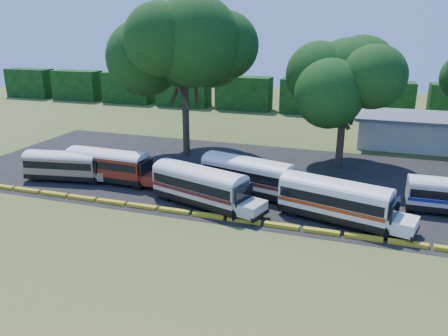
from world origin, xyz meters
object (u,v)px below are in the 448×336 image
(bus_beige, at_px, (65,164))
(tree_west, at_px, (184,44))
(bus_red, at_px, (110,164))
(bus_white_red, at_px, (338,199))
(bus_cream_west, at_px, (202,184))

(bus_beige, height_order, tree_west, tree_west)
(bus_red, height_order, bus_white_red, bus_white_red)
(bus_red, bearing_deg, bus_beige, -165.78)
(bus_cream_west, xyz_separation_m, bus_white_red, (11.23, 0.31, -0.00))
(bus_white_red, relative_size, tree_west, 0.61)
(bus_cream_west, xyz_separation_m, tree_west, (-7.43, 14.08, 10.81))
(bus_beige, xyz_separation_m, bus_cream_west, (15.24, -1.71, 0.24))
(bus_white_red, bearing_deg, bus_cream_west, -163.70)
(bus_cream_west, bearing_deg, tree_west, 134.92)
(bus_cream_west, distance_m, tree_west, 19.25)
(bus_white_red, bearing_deg, bus_beige, -168.32)
(bus_white_red, bearing_deg, tree_west, 158.28)
(bus_red, relative_size, tree_west, 0.57)
(bus_beige, xyz_separation_m, bus_white_red, (26.47, -1.41, 0.24))
(bus_red, relative_size, bus_white_red, 0.94)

